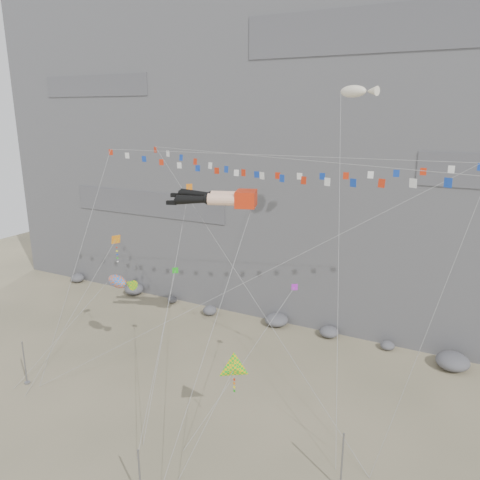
{
  "coord_description": "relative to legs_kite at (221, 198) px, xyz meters",
  "views": [
    {
      "loc": [
        18.08,
        -27.27,
        22.97
      ],
      "look_at": [
        -0.47,
        9.0,
        11.75
      ],
      "focal_mm": 35.0,
      "sensor_mm": 36.0,
      "label": 1
    }
  ],
  "objects": [
    {
      "name": "small_kite_c",
      "position": [
        -3.03,
        -2.68,
        -6.14
      ],
      "size": [
        3.68,
        10.25,
        14.31
      ],
      "color": "#1CA619",
      "rests_on": "ground"
    },
    {
      "name": "flag_banner_lower",
      "position": [
        4.63,
        -0.44,
        3.51
      ],
      "size": [
        28.69,
        11.12,
        22.88
      ],
      "color": "red",
      "rests_on": "ground"
    },
    {
      "name": "talus_boulders",
      "position": [
        0.43,
        11.4,
        -15.54
      ],
      "size": [
        60.0,
        3.0,
        1.2
      ],
      "primitive_type": null,
      "color": "slate",
      "rests_on": "ground"
    },
    {
      "name": "delta_kite",
      "position": [
        5.36,
        -8.05,
        -9.91
      ],
      "size": [
        2.89,
        5.32,
        8.17
      ],
      "color": "#EBB50B",
      "rests_on": "ground"
    },
    {
      "name": "anchor_pole_center",
      "position": [
        2.62,
        -14.97,
        -14.24
      ],
      "size": [
        0.12,
        0.12,
        3.79
      ],
      "primitive_type": "cylinder",
      "color": "gray",
      "rests_on": "ground"
    },
    {
      "name": "anchor_pole_left",
      "position": [
        -14.5,
        -9.21,
        -14.12
      ],
      "size": [
        0.12,
        0.12,
        4.03
      ],
      "primitive_type": "cylinder",
      "color": "gray",
      "rests_on": "ground"
    },
    {
      "name": "ground",
      "position": [
        0.43,
        -5.6,
        -16.14
      ],
      "size": [
        120.0,
        120.0,
        0.0
      ],
      "primitive_type": "plane",
      "color": "gray",
      "rests_on": "ground"
    },
    {
      "name": "fish_windsock",
      "position": [
        -8.89,
        -3.2,
        -7.69
      ],
      "size": [
        7.85,
        8.34,
        12.55
      ],
      "color": "#FE5F0C",
      "rests_on": "ground"
    },
    {
      "name": "legs_kite",
      "position": [
        0.0,
        0.0,
        0.0
      ],
      "size": [
        7.62,
        15.57,
        21.49
      ],
      "rotation": [
        0.0,
        0.0,
        0.33
      ],
      "color": "red",
      "rests_on": "ground"
    },
    {
      "name": "anchor_pole_right",
      "position": [
        13.11,
        -8.46,
        -14.08
      ],
      "size": [
        0.12,
        0.12,
        4.12
      ],
      "primitive_type": "cylinder",
      "color": "gray",
      "rests_on": "ground"
    },
    {
      "name": "blimp_windsock",
      "position": [
        8.98,
        5.15,
        8.26
      ],
      "size": [
        5.35,
        13.39,
        27.51
      ],
      "color": "white",
      "rests_on": "ground"
    },
    {
      "name": "flag_banner_upper",
      "position": [
        2.5,
        3.43,
        3.28
      ],
      "size": [
        32.08,
        13.84,
        27.9
      ],
      "color": "red",
      "rests_on": "ground"
    },
    {
      "name": "harlequin_kite",
      "position": [
        -8.62,
        -3.33,
        -3.84
      ],
      "size": [
        5.23,
        8.34,
        15.05
      ],
      "color": "red",
      "rests_on": "ground"
    },
    {
      "name": "small_kite_b",
      "position": [
        6.95,
        -1.49,
        -6.24
      ],
      "size": [
        5.26,
        9.36,
        14.1
      ],
      "color": "purple",
      "rests_on": "ground"
    },
    {
      "name": "small_kite_a",
      "position": [
        -4.86,
        2.57,
        -0.08
      ],
      "size": [
        5.15,
        14.39,
        21.72
      ],
      "color": "orange",
      "rests_on": "ground"
    },
    {
      "name": "cliff",
      "position": [
        0.43,
        26.4,
        8.86
      ],
      "size": [
        80.0,
        28.0,
        50.0
      ],
      "primitive_type": "cube",
      "color": "slate",
      "rests_on": "ground"
    }
  ]
}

